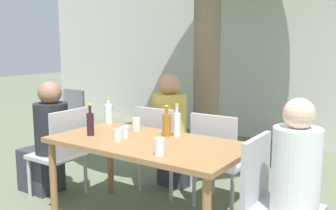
{
  "coord_description": "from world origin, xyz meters",
  "views": [
    {
      "loc": [
        1.78,
        -2.31,
        1.48
      ],
      "look_at": [
        0.0,
        0.3,
        0.97
      ],
      "focal_mm": 40.0,
      "sensor_mm": 36.0,
      "label": 1
    }
  ],
  "objects": [
    {
      "name": "patio_chair_1",
      "position": [
        1.03,
        0.0,
        0.49
      ],
      "size": [
        0.44,
        0.44,
        0.88
      ],
      "rotation": [
        0.0,
        0.0,
        1.57
      ],
      "color": "#B2B2B7",
      "rests_on": "ground_plane"
    },
    {
      "name": "drinking_glass_3",
      "position": [
        -0.29,
        0.23,
        0.78
      ],
      "size": [
        0.08,
        0.08,
        0.12
      ],
      "color": "silver",
      "rests_on": "dining_table_front"
    },
    {
      "name": "wine_bottle_1",
      "position": [
        -0.51,
        -0.13,
        0.83
      ],
      "size": [
        0.06,
        0.06,
        0.27
      ],
      "color": "#331923",
      "rests_on": "dining_table_front"
    },
    {
      "name": "water_bottle_0",
      "position": [
        0.11,
        0.26,
        0.83
      ],
      "size": [
        0.06,
        0.06,
        0.28
      ],
      "color": "silver",
      "rests_on": "dining_table_front"
    },
    {
      "name": "drinking_glass_1",
      "position": [
        -0.21,
        -0.04,
        0.77
      ],
      "size": [
        0.07,
        0.07,
        0.09
      ],
      "color": "silver",
      "rests_on": "dining_table_front"
    },
    {
      "name": "patio_chair_2",
      "position": [
        -0.32,
        0.64,
        0.49
      ],
      "size": [
        0.44,
        0.44,
        0.88
      ],
      "rotation": [
        0.0,
        0.0,
        3.14
      ],
      "color": "#B2B2B7",
      "rests_on": "ground_plane"
    },
    {
      "name": "drinking_glass_2",
      "position": [
        0.32,
        -0.27,
        0.79
      ],
      "size": [
        0.07,
        0.07,
        0.12
      ],
      "color": "white",
      "rests_on": "dining_table_front"
    },
    {
      "name": "cafe_building_wall",
      "position": [
        0.0,
        3.38,
        1.4
      ],
      "size": [
        10.0,
        0.08,
        2.8
      ],
      "color": "beige",
      "rests_on": "ground_plane"
    },
    {
      "name": "drinking_glass_0",
      "position": [
        -0.19,
        -0.14,
        0.77
      ],
      "size": [
        0.07,
        0.07,
        0.1
      ],
      "color": "silver",
      "rests_on": "dining_table_front"
    },
    {
      "name": "person_seated_0",
      "position": [
        -1.26,
        -0.0,
        0.51
      ],
      "size": [
        0.56,
        0.33,
        1.14
      ],
      "rotation": [
        0.0,
        0.0,
        -1.57
      ],
      "color": "#383842",
      "rests_on": "ground_plane"
    },
    {
      "name": "patio_chair_4",
      "position": [
        -2.16,
        1.03,
        0.49
      ],
      "size": [
        0.44,
        0.44,
        0.88
      ],
      "color": "#B2B2B7",
      "rests_on": "ground_plane"
    },
    {
      "name": "patio_chair_0",
      "position": [
        -1.03,
        0.0,
        0.49
      ],
      "size": [
        0.44,
        0.44,
        0.88
      ],
      "rotation": [
        0.0,
        0.0,
        -1.57
      ],
      "color": "#B2B2B7",
      "rests_on": "ground_plane"
    },
    {
      "name": "amber_bottle_3",
      "position": [
        0.04,
        0.22,
        0.83
      ],
      "size": [
        0.07,
        0.07,
        0.26
      ],
      "color": "#9E661E",
      "rests_on": "dining_table_front"
    },
    {
      "name": "patio_chair_3",
      "position": [
        0.32,
        0.64,
        0.49
      ],
      "size": [
        0.44,
        0.44,
        0.88
      ],
      "rotation": [
        0.0,
        0.0,
        3.14
      ],
      "color": "#B2B2B7",
      "rests_on": "ground_plane"
    },
    {
      "name": "water_bottle_2",
      "position": [
        -0.72,
        0.33,
        0.82
      ],
      "size": [
        0.08,
        0.08,
        0.26
      ],
      "color": "silver",
      "rests_on": "dining_table_front"
    },
    {
      "name": "person_seated_1",
      "position": [
        1.27,
        -0.0,
        0.51
      ],
      "size": [
        0.55,
        0.3,
        1.16
      ],
      "rotation": [
        0.0,
        0.0,
        1.57
      ],
      "color": "#383842",
      "rests_on": "ground_plane"
    },
    {
      "name": "dining_table_front",
      "position": [
        0.0,
        0.0,
        0.65
      ],
      "size": [
        1.59,
        0.82,
        0.72
      ],
      "color": "#996B42",
      "rests_on": "ground_plane"
    },
    {
      "name": "person_seated_2",
      "position": [
        -0.32,
        0.87,
        0.55
      ],
      "size": [
        0.35,
        0.58,
        1.21
      ],
      "rotation": [
        0.0,
        0.0,
        3.14
      ],
      "color": "#383842",
      "rests_on": "ground_plane"
    }
  ]
}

